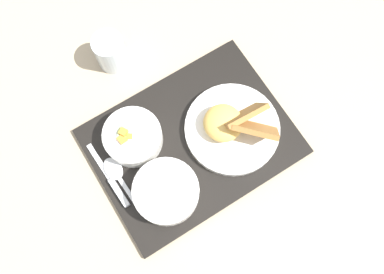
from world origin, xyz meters
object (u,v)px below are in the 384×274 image
at_px(bowl_salad, 133,137).
at_px(plate_main, 233,127).
at_px(knife, 115,186).
at_px(glass_water, 111,53).
at_px(spoon, 117,175).
at_px(bowl_soup, 166,192).

bearing_deg(bowl_salad, plate_main, -17.05).
bearing_deg(plate_main, knife, -176.82).
relative_size(knife, glass_water, 1.86).
bearing_deg(glass_water, spoon, -108.30).
bearing_deg(bowl_salad, bowl_soup, -81.48).
xyz_separation_m(bowl_salad, spoon, (-0.06, -0.06, -0.02)).
relative_size(bowl_salad, glass_water, 1.44).
bearing_deg(knife, bowl_salad, -54.45).
xyz_separation_m(bowl_salad, knife, (-0.08, -0.08, -0.02)).
bearing_deg(plate_main, bowl_soup, -158.33).
bearing_deg(plate_main, glass_water, 123.97).
bearing_deg(glass_water, bowl_soup, -90.90).
distance_m(bowl_soup, plate_main, 0.20).
bearing_deg(bowl_salad, glass_water, 82.78).
distance_m(bowl_salad, knife, 0.11).
xyz_separation_m(bowl_salad, bowl_soup, (0.02, -0.14, -0.00)).
distance_m(bowl_salad, bowl_soup, 0.14).
xyz_separation_m(bowl_soup, knife, (-0.10, 0.06, -0.02)).
relative_size(plate_main, knife, 1.29).
height_order(bowl_soup, plate_main, plate_main).
relative_size(plate_main, glass_water, 2.39).
bearing_deg(spoon, knife, 134.98).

